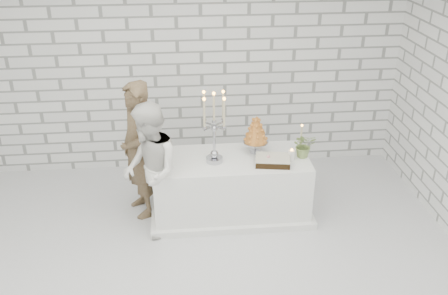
% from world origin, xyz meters
% --- Properties ---
extents(ground, '(6.00, 5.00, 0.01)m').
position_xyz_m(ground, '(0.00, 0.00, 0.00)').
color(ground, silver).
rests_on(ground, ground).
extents(wall_back, '(6.00, 0.01, 3.00)m').
position_xyz_m(wall_back, '(0.00, 2.50, 1.50)').
color(wall_back, white).
rests_on(wall_back, ground).
extents(cake_table, '(1.80, 0.80, 0.75)m').
position_xyz_m(cake_table, '(0.57, 1.20, 0.38)').
color(cake_table, white).
rests_on(cake_table, ground).
extents(groom, '(0.60, 0.72, 1.67)m').
position_xyz_m(groom, '(-0.51, 1.34, 0.84)').
color(groom, brown).
rests_on(groom, ground).
extents(bride, '(0.69, 0.84, 1.56)m').
position_xyz_m(bride, '(-0.35, 0.93, 0.78)').
color(bride, white).
rests_on(bride, ground).
extents(candelabra, '(0.36, 0.36, 0.85)m').
position_xyz_m(candelabra, '(0.37, 1.15, 1.17)').
color(candelabra, '#A3A3AD').
rests_on(candelabra, cake_table).
extents(croquembouche, '(0.36, 0.36, 0.47)m').
position_xyz_m(croquembouche, '(0.87, 1.33, 0.99)').
color(croquembouche, '#A65C20').
rests_on(croquembouche, cake_table).
extents(chocolate_cake, '(0.43, 0.34, 0.08)m').
position_xyz_m(chocolate_cake, '(1.02, 1.03, 0.79)').
color(chocolate_cake, black).
rests_on(chocolate_cake, cake_table).
extents(pillar_candle, '(0.09, 0.09, 0.12)m').
position_xyz_m(pillar_candle, '(1.26, 1.11, 0.81)').
color(pillar_candle, white).
rests_on(pillar_candle, cake_table).
extents(extra_taper, '(0.07, 0.07, 0.32)m').
position_xyz_m(extra_taper, '(1.41, 1.32, 0.91)').
color(extra_taper, '#C1B491').
rests_on(extra_taper, cake_table).
extents(flowers, '(0.27, 0.23, 0.29)m').
position_xyz_m(flowers, '(1.41, 1.17, 0.90)').
color(flowers, '#4C6430').
rests_on(flowers, cake_table).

